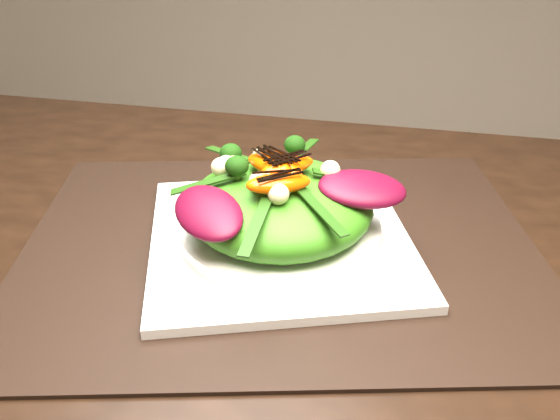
% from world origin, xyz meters
% --- Properties ---
extents(dining_table, '(1.60, 0.90, 0.75)m').
position_xyz_m(dining_table, '(0.00, 0.00, 0.73)').
color(dining_table, black).
rests_on(dining_table, floor).
extents(placemat, '(0.63, 0.54, 0.00)m').
position_xyz_m(placemat, '(0.16, 0.08, 0.75)').
color(placemat, black).
rests_on(placemat, dining_table).
extents(plate_base, '(0.35, 0.35, 0.01)m').
position_xyz_m(plate_base, '(0.16, 0.08, 0.76)').
color(plate_base, silver).
rests_on(plate_base, placemat).
extents(salad_bowl, '(0.28, 0.28, 0.02)m').
position_xyz_m(salad_bowl, '(0.16, 0.08, 0.77)').
color(salad_bowl, white).
rests_on(salad_bowl, plate_base).
extents(lettuce_mound, '(0.26, 0.26, 0.07)m').
position_xyz_m(lettuce_mound, '(0.16, 0.08, 0.80)').
color(lettuce_mound, '#367415').
rests_on(lettuce_mound, salad_bowl).
extents(radicchio_leaf, '(0.10, 0.08, 0.02)m').
position_xyz_m(radicchio_leaf, '(0.24, 0.08, 0.83)').
color(radicchio_leaf, '#440719').
rests_on(radicchio_leaf, lettuce_mound).
extents(orange_segment, '(0.07, 0.04, 0.02)m').
position_xyz_m(orange_segment, '(0.15, 0.09, 0.84)').
color(orange_segment, '#D94303').
rests_on(orange_segment, lettuce_mound).
extents(broccoli_floret, '(0.04, 0.04, 0.03)m').
position_xyz_m(broccoli_floret, '(0.11, 0.10, 0.85)').
color(broccoli_floret, black).
rests_on(broccoli_floret, lettuce_mound).
extents(macadamia_nut, '(0.02, 0.02, 0.02)m').
position_xyz_m(macadamia_nut, '(0.19, 0.04, 0.84)').
color(macadamia_nut, tan).
rests_on(macadamia_nut, lettuce_mound).
extents(balsamic_drizzle, '(0.04, 0.01, 0.00)m').
position_xyz_m(balsamic_drizzle, '(0.15, 0.09, 0.85)').
color(balsamic_drizzle, black).
rests_on(balsamic_drizzle, orange_segment).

